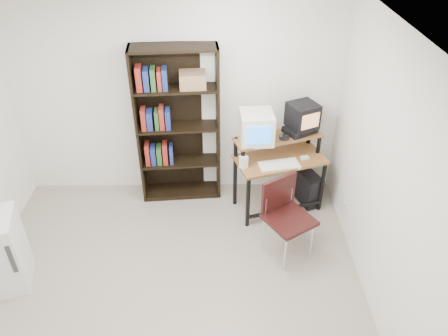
{
  "coord_description": "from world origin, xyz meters",
  "views": [
    {
      "loc": [
        0.52,
        -2.86,
        3.58
      ],
      "look_at": [
        0.57,
        1.1,
        0.89
      ],
      "focal_mm": 35.0,
      "sensor_mm": 36.0,
      "label": 1
    }
  ],
  "objects_px": {
    "crt_tv": "(303,116)",
    "pc_tower": "(307,187)",
    "bookshelf": "(178,124)",
    "school_chair": "(285,210)",
    "computer_desk": "(279,162)",
    "crt_monitor": "(256,127)"
  },
  "relations": [
    {
      "from": "computer_desk",
      "to": "bookshelf",
      "type": "relative_size",
      "value": 0.58
    },
    {
      "from": "crt_tv",
      "to": "school_chair",
      "type": "xyz_separation_m",
      "value": [
        -0.28,
        -0.98,
        -0.63
      ]
    },
    {
      "from": "computer_desk",
      "to": "pc_tower",
      "type": "relative_size",
      "value": 2.6
    },
    {
      "from": "pc_tower",
      "to": "school_chair",
      "type": "height_order",
      "value": "school_chair"
    },
    {
      "from": "computer_desk",
      "to": "crt_tv",
      "type": "xyz_separation_m",
      "value": [
        0.26,
        0.19,
        0.53
      ]
    },
    {
      "from": "crt_monitor",
      "to": "pc_tower",
      "type": "bearing_deg",
      "value": 5.24
    },
    {
      "from": "crt_tv",
      "to": "pc_tower",
      "type": "height_order",
      "value": "crt_tv"
    },
    {
      "from": "bookshelf",
      "to": "pc_tower",
      "type": "bearing_deg",
      "value": -11.72
    },
    {
      "from": "crt_monitor",
      "to": "bookshelf",
      "type": "distance_m",
      "value": 1.0
    },
    {
      "from": "bookshelf",
      "to": "crt_tv",
      "type": "bearing_deg",
      "value": -9.56
    },
    {
      "from": "pc_tower",
      "to": "school_chair",
      "type": "distance_m",
      "value": 1.06
    },
    {
      "from": "computer_desk",
      "to": "crt_tv",
      "type": "height_order",
      "value": "crt_tv"
    },
    {
      "from": "crt_tv",
      "to": "school_chair",
      "type": "distance_m",
      "value": 1.2
    },
    {
      "from": "crt_monitor",
      "to": "school_chair",
      "type": "xyz_separation_m",
      "value": [
        0.27,
        -0.79,
        -0.58
      ]
    },
    {
      "from": "crt_monitor",
      "to": "bookshelf",
      "type": "relative_size",
      "value": 0.2
    },
    {
      "from": "pc_tower",
      "to": "school_chair",
      "type": "xyz_separation_m",
      "value": [
        -0.42,
        -0.9,
        0.36
      ]
    },
    {
      "from": "pc_tower",
      "to": "bookshelf",
      "type": "distance_m",
      "value": 1.84
    },
    {
      "from": "crt_monitor",
      "to": "school_chair",
      "type": "relative_size",
      "value": 0.44
    },
    {
      "from": "computer_desk",
      "to": "bookshelf",
      "type": "xyz_separation_m",
      "value": [
        -1.23,
        0.32,
        0.35
      ]
    },
    {
      "from": "pc_tower",
      "to": "bookshelf",
      "type": "relative_size",
      "value": 0.22
    },
    {
      "from": "crt_tv",
      "to": "pc_tower",
      "type": "bearing_deg",
      "value": -54.02
    },
    {
      "from": "school_chair",
      "to": "bookshelf",
      "type": "bearing_deg",
      "value": 105.26
    }
  ]
}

